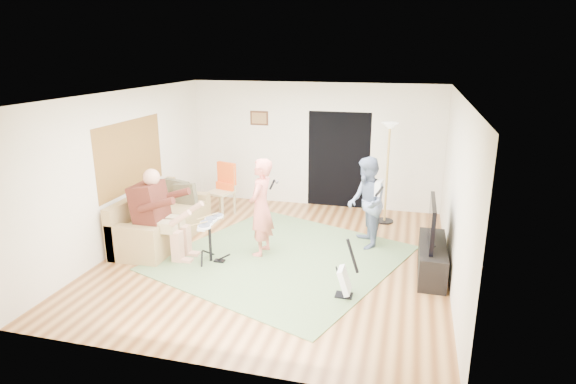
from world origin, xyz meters
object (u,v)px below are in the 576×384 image
object	(u,v)px
drum_kit	(210,243)
dining_chair	(222,197)
singer	(261,207)
television	(432,222)
torchiere_lamp	(388,155)
tv_cabinet	(432,259)
guitarist	(366,203)
sofa	(159,224)
guitar_spare	(345,281)

from	to	relation	value
drum_kit	dining_chair	distance (m)	2.37
singer	television	bearing A→B (deg)	92.67
torchiere_lamp	drum_kit	bearing A→B (deg)	-134.65
singer	dining_chair	size ratio (longest dim) A/B	1.52
tv_cabinet	torchiere_lamp	bearing A→B (deg)	111.38
drum_kit	dining_chair	xyz separation A→B (m)	(-0.72, 2.26, 0.07)
torchiere_lamp	guitarist	bearing A→B (deg)	-100.73
sofa	singer	xyz separation A→B (m)	(2.01, -0.13, 0.53)
guitar_spare	dining_chair	bearing A→B (deg)	136.40
dining_chair	television	world-z (taller)	television
dining_chair	tv_cabinet	world-z (taller)	dining_chair
guitar_spare	tv_cabinet	xyz separation A→B (m)	(1.20, 1.08, -0.00)
guitarist	tv_cabinet	xyz separation A→B (m)	(1.12, -0.85, -0.55)
torchiere_lamp	sofa	bearing A→B (deg)	-152.84
drum_kit	guitarist	bearing A→B (deg)	28.90
guitarist	guitar_spare	world-z (taller)	guitarist
guitarist	television	world-z (taller)	guitarist
drum_kit	television	xyz separation A→B (m)	(3.45, 0.46, 0.52)
singer	torchiere_lamp	size ratio (longest dim) A/B	0.83
guitar_spare	television	bearing A→B (deg)	43.24
drum_kit	tv_cabinet	world-z (taller)	drum_kit
guitarist	tv_cabinet	world-z (taller)	guitarist
guitar_spare	tv_cabinet	size ratio (longest dim) A/B	0.63
drum_kit	dining_chair	world-z (taller)	dining_chair
dining_chair	tv_cabinet	bearing A→B (deg)	-5.36
guitar_spare	dining_chair	world-z (taller)	dining_chair
sofa	dining_chair	bearing A→B (deg)	70.22
torchiere_lamp	tv_cabinet	world-z (taller)	torchiere_lamp
guitarist	television	bearing A→B (deg)	34.89
guitar_spare	tv_cabinet	distance (m)	1.61
sofa	drum_kit	world-z (taller)	sofa
sofa	drum_kit	xyz separation A→B (m)	(1.30, -0.65, 0.03)
sofa	guitarist	xyz separation A→B (m)	(3.68, 0.66, 0.51)
guitarist	tv_cabinet	distance (m)	1.51
sofa	television	distance (m)	4.78
tv_cabinet	singer	bearing A→B (deg)	178.79
drum_kit	tv_cabinet	size ratio (longest dim) A/B	0.53
guitar_spare	drum_kit	bearing A→B (deg)	165.00
singer	torchiere_lamp	bearing A→B (deg)	142.05
singer	tv_cabinet	world-z (taller)	singer
drum_kit	torchiere_lamp	size ratio (longest dim) A/B	0.37
television	tv_cabinet	bearing A→B (deg)	0.00
drum_kit	television	size ratio (longest dim) A/B	0.67
guitar_spare	torchiere_lamp	xyz separation A→B (m)	(0.33, 3.29, 1.13)
sofa	tv_cabinet	size ratio (longest dim) A/B	1.58
tv_cabinet	television	size ratio (longest dim) A/B	1.27
sofa	drum_kit	distance (m)	1.45
torchiere_lamp	dining_chair	xyz separation A→B (m)	(-3.36, -0.41, -0.99)
sofa	torchiere_lamp	distance (m)	4.55
torchiere_lamp	television	world-z (taller)	torchiere_lamp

